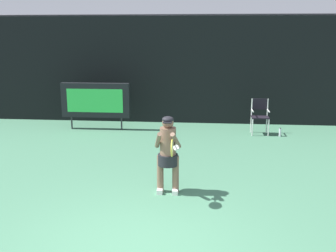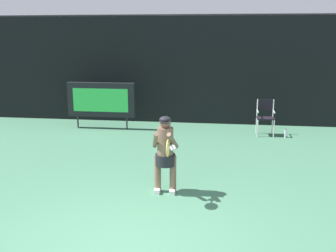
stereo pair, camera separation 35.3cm
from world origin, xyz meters
name	(u,v)px [view 2 (the right image)]	position (x,y,z in m)	size (l,w,h in m)	color
backdrop_screen	(183,70)	(0.00, 8.50, 1.81)	(18.00, 0.12, 3.66)	black
scoreboard	(101,100)	(-2.51, 7.25, 0.95)	(2.20, 0.21, 1.50)	black
umpire_chair	(265,115)	(2.66, 7.13, 0.62)	(0.52, 0.44, 1.08)	white
water_bottle	(286,134)	(3.25, 6.85, 0.12)	(0.07, 0.07, 0.27)	silver
tennis_player	(165,151)	(0.27, 2.26, 0.84)	(0.52, 0.59, 1.52)	white
tennis_racket	(168,148)	(0.40, 1.71, 1.07)	(0.03, 0.60, 0.31)	black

